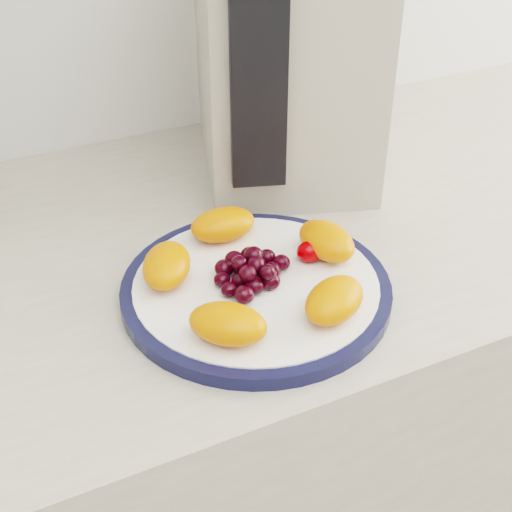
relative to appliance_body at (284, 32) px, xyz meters
name	(u,v)px	position (x,y,z in m)	size (l,w,h in m)	color
counter	(168,497)	(-0.25, -0.13, -0.63)	(3.50, 0.60, 0.90)	#B4AB99
cabinet_face	(169,510)	(-0.25, -0.13, -0.66)	(3.48, 0.58, 0.84)	#967D54
plate_rim	(256,289)	(-0.16, -0.26, -0.17)	(0.28, 0.28, 0.01)	black
plate_face	(256,289)	(-0.16, -0.26, -0.17)	(0.26, 0.26, 0.02)	white
appliance_body	(284,32)	(0.00, 0.00, 0.00)	(0.21, 0.29, 0.36)	#A6A08E
appliance_panel	(259,72)	(-0.10, -0.13, 0.01)	(0.06, 0.02, 0.27)	black
fruit_plate	(258,268)	(-0.16, -0.26, -0.15)	(0.24, 0.24, 0.04)	#F65809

